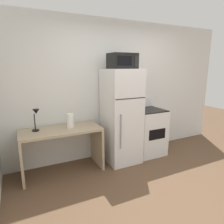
{
  "coord_description": "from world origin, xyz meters",
  "views": [
    {
      "loc": [
        -1.83,
        -1.8,
        1.74
      ],
      "look_at": [
        -0.41,
        1.1,
        1.0
      ],
      "focal_mm": 31.82,
      "sensor_mm": 36.0,
      "label": 1
    }
  ],
  "objects_px": {
    "microwave": "(122,61)",
    "oven_range": "(148,131)",
    "desk_lamp": "(36,116)",
    "refrigerator": "(121,116)",
    "desk": "(62,142)",
    "paper_towel_roll": "(70,121)"
  },
  "relations": [
    {
      "from": "refrigerator",
      "to": "oven_range",
      "type": "bearing_deg",
      "value": 2.69
    },
    {
      "from": "desk",
      "to": "oven_range",
      "type": "height_order",
      "value": "oven_range"
    },
    {
      "from": "oven_range",
      "to": "microwave",
      "type": "bearing_deg",
      "value": -175.4
    },
    {
      "from": "refrigerator",
      "to": "oven_range",
      "type": "height_order",
      "value": "refrigerator"
    },
    {
      "from": "desk",
      "to": "refrigerator",
      "type": "bearing_deg",
      "value": -2.03
    },
    {
      "from": "microwave",
      "to": "desk",
      "type": "bearing_deg",
      "value": 176.87
    },
    {
      "from": "desk",
      "to": "desk_lamp",
      "type": "height_order",
      "value": "desk_lamp"
    },
    {
      "from": "microwave",
      "to": "oven_range",
      "type": "xyz_separation_m",
      "value": [
        0.63,
        0.05,
        -1.37
      ]
    },
    {
      "from": "oven_range",
      "to": "desk_lamp",
      "type": "bearing_deg",
      "value": 177.88
    },
    {
      "from": "desk",
      "to": "desk_lamp",
      "type": "xyz_separation_m",
      "value": [
        -0.36,
        0.07,
        0.46
      ]
    },
    {
      "from": "paper_towel_roll",
      "to": "oven_range",
      "type": "height_order",
      "value": "oven_range"
    },
    {
      "from": "desk",
      "to": "oven_range",
      "type": "distance_m",
      "value": 1.73
    },
    {
      "from": "desk_lamp",
      "to": "refrigerator",
      "type": "bearing_deg",
      "value": -4.21
    },
    {
      "from": "paper_towel_roll",
      "to": "desk_lamp",
      "type": "bearing_deg",
      "value": 174.53
    },
    {
      "from": "refrigerator",
      "to": "desk",
      "type": "bearing_deg",
      "value": 177.97
    },
    {
      "from": "desk_lamp",
      "to": "paper_towel_roll",
      "type": "relative_size",
      "value": 1.47
    },
    {
      "from": "desk",
      "to": "oven_range",
      "type": "bearing_deg",
      "value": -0.3
    },
    {
      "from": "desk",
      "to": "microwave",
      "type": "xyz_separation_m",
      "value": [
        1.1,
        -0.06,
        1.31
      ]
    },
    {
      "from": "desk_lamp",
      "to": "paper_towel_roll",
      "type": "distance_m",
      "value": 0.54
    },
    {
      "from": "desk_lamp",
      "to": "refrigerator",
      "type": "xyz_separation_m",
      "value": [
        1.46,
        -0.11,
        -0.14
      ]
    },
    {
      "from": "paper_towel_roll",
      "to": "microwave",
      "type": "xyz_separation_m",
      "value": [
        0.93,
        -0.08,
        0.97
      ]
    },
    {
      "from": "microwave",
      "to": "oven_range",
      "type": "distance_m",
      "value": 1.51
    }
  ]
}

